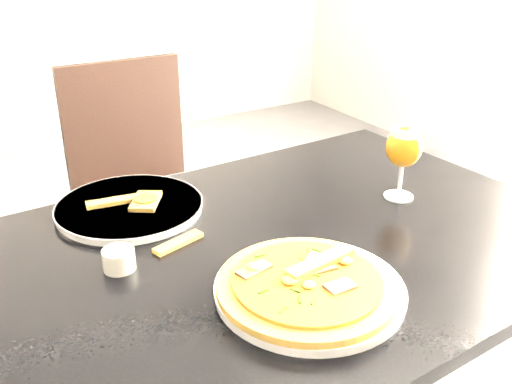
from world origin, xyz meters
TOP-DOWN VIEW (x-y plane):
  - dining_table at (0.28, 0.11)m, footprint 1.23×0.84m
  - chair_far at (0.31, 0.98)m, footprint 0.43×0.43m
  - plate_main at (0.22, -0.06)m, footprint 0.34×0.34m
  - pizza at (0.21, -0.06)m, footprint 0.29×0.29m
  - plate_second at (0.08, 0.39)m, footprint 0.35×0.35m
  - crust_scraps at (0.09, 0.38)m, footprint 0.16×0.11m
  - loose_crust at (0.10, 0.20)m, footprint 0.11×0.05m
  - sauce_cup at (-0.02, 0.18)m, footprint 0.06×0.06m
  - beer_glass at (0.61, 0.14)m, footprint 0.08×0.08m

SIDE VIEW (x-z plane):
  - chair_far at x=0.31m, z-range 0.05..0.96m
  - dining_table at x=0.28m, z-range 0.28..1.03m
  - loose_crust at x=0.10m, z-range 0.75..0.76m
  - plate_second at x=0.08m, z-range 0.75..0.77m
  - plate_main at x=0.22m, z-range 0.75..0.77m
  - sauce_cup at x=-0.02m, z-range 0.75..0.79m
  - crust_scraps at x=0.09m, z-range 0.77..0.78m
  - pizza at x=0.21m, z-range 0.76..0.79m
  - beer_glass at x=0.61m, z-range 0.79..0.95m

